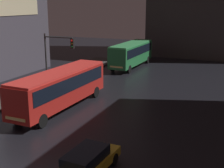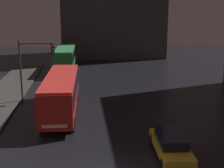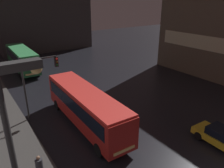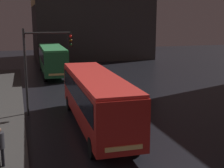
{
  "view_description": "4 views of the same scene",
  "coord_description": "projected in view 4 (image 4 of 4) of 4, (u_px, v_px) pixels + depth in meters",
  "views": [
    {
      "loc": [
        10.61,
        -9.97,
        8.5
      ],
      "look_at": [
        -0.03,
        14.7,
        1.48
      ],
      "focal_mm": 50.0,
      "sensor_mm": 36.0,
      "label": 1
    },
    {
      "loc": [
        -1.29,
        -13.96,
        8.35
      ],
      "look_at": [
        1.45,
        13.27,
        1.84
      ],
      "focal_mm": 50.0,
      "sensor_mm": 36.0,
      "label": 2
    },
    {
      "loc": [
        -10.36,
        -3.55,
        10.17
      ],
      "look_at": [
        2.07,
        14.29,
        1.53
      ],
      "focal_mm": 35.0,
      "sensor_mm": 36.0,
      "label": 3
    },
    {
      "loc": [
        -7.18,
        -6.21,
        6.32
      ],
      "look_at": [
        -1.41,
        12.82,
        2.15
      ],
      "focal_mm": 50.0,
      "sensor_mm": 36.0,
      "label": 4
    }
  ],
  "objects": [
    {
      "name": "traffic_light_main",
      "position": [
        43.0,
        57.0,
        20.27
      ],
      "size": [
        3.19,
        0.35,
        5.73
      ],
      "color": "#2D2D2D",
      "rests_on": "ground"
    },
    {
      "name": "bus_near",
      "position": [
        96.0,
        95.0,
        18.12
      ],
      "size": [
        2.72,
        10.95,
        3.17
      ],
      "rotation": [
        0.0,
        0.0,
        3.11
      ],
      "color": "#AD1E19",
      "rests_on": "ground"
    },
    {
      "name": "bus_far",
      "position": [
        52.0,
        58.0,
        35.23
      ],
      "size": [
        2.69,
        10.21,
        3.27
      ],
      "rotation": [
        0.0,
        0.0,
        3.12
      ],
      "color": "#236B38",
      "rests_on": "ground"
    }
  ]
}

